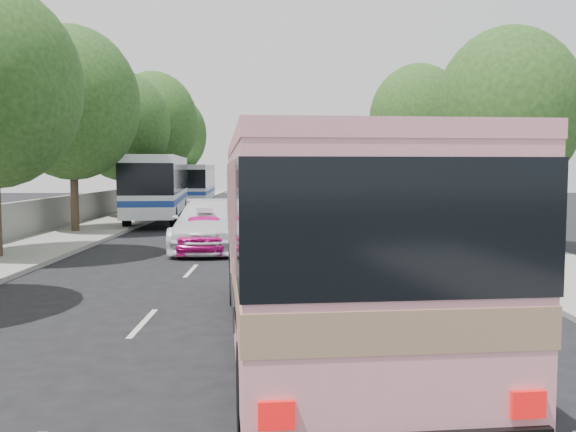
{
  "coord_description": "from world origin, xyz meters",
  "views": [
    {
      "loc": [
        0.86,
        -13.62,
        3.01
      ],
      "look_at": [
        0.94,
        4.14,
        1.6
      ],
      "focal_mm": 38.0,
      "sensor_mm": 36.0,
      "label": 1
    }
  ],
  "objects_px": {
    "white_pickup": "(208,225)",
    "tour_coach_front": "(158,182)",
    "tour_coach_rear": "(196,181)",
    "pink_bus": "(311,220)",
    "pink_taxi": "(205,233)"
  },
  "relations": [
    {
      "from": "white_pickup",
      "to": "tour_coach_front",
      "type": "xyz_separation_m",
      "value": [
        -4.3,
        11.82,
        1.29
      ]
    },
    {
      "from": "pink_bus",
      "to": "tour_coach_front",
      "type": "bearing_deg",
      "value": 101.58
    },
    {
      "from": "pink_bus",
      "to": "tour_coach_rear",
      "type": "xyz_separation_m",
      "value": [
        -7.6,
        38.75,
        -0.17
      ]
    },
    {
      "from": "pink_taxi",
      "to": "white_pickup",
      "type": "xyz_separation_m",
      "value": [
        0.0,
        1.04,
        0.18
      ]
    },
    {
      "from": "white_pickup",
      "to": "tour_coach_front",
      "type": "bearing_deg",
      "value": 106.76
    },
    {
      "from": "pink_taxi",
      "to": "tour_coach_rear",
      "type": "relative_size",
      "value": 0.38
    },
    {
      "from": "pink_bus",
      "to": "tour_coach_front",
      "type": "distance_m",
      "value": 25.31
    },
    {
      "from": "tour_coach_rear",
      "to": "pink_taxi",
      "type": "bearing_deg",
      "value": -84.17
    },
    {
      "from": "pink_taxi",
      "to": "tour_coach_front",
      "type": "xyz_separation_m",
      "value": [
        -4.3,
        12.86,
        1.48
      ]
    },
    {
      "from": "pink_bus",
      "to": "pink_taxi",
      "type": "bearing_deg",
      "value": 100.41
    },
    {
      "from": "tour_coach_front",
      "to": "tour_coach_rear",
      "type": "xyz_separation_m",
      "value": [
        -0.0,
        14.61,
        -0.24
      ]
    },
    {
      "from": "tour_coach_front",
      "to": "tour_coach_rear",
      "type": "bearing_deg",
      "value": 83.84
    },
    {
      "from": "pink_bus",
      "to": "tour_coach_rear",
      "type": "relative_size",
      "value": 1.0
    },
    {
      "from": "pink_bus",
      "to": "tour_coach_front",
      "type": "height_order",
      "value": "tour_coach_front"
    },
    {
      "from": "pink_taxi",
      "to": "pink_bus",
      "type": "bearing_deg",
      "value": -75.85
    }
  ]
}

